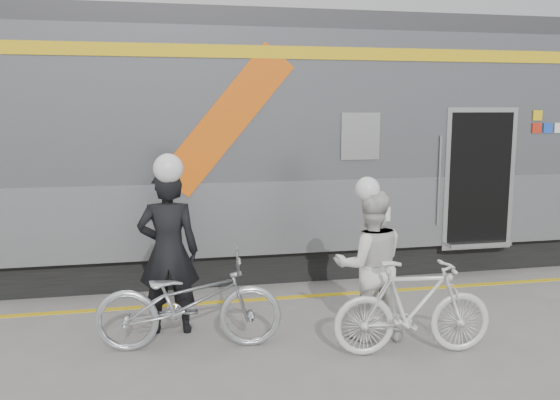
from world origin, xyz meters
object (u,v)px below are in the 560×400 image
object	(u,v)px
bicycle_left	(189,301)
woman	(370,265)
bicycle_right	(413,308)
man	(168,252)

from	to	relation	value
bicycle_left	woman	distance (m)	2.10
woman	bicycle_left	bearing A→B (deg)	2.56
woman	bicycle_right	bearing A→B (deg)	124.38
bicycle_left	woman	world-z (taller)	woman
man	bicycle_left	xyz separation A→B (m)	(0.20, -0.55, -0.44)
man	bicycle_right	world-z (taller)	man
bicycle_left	woman	bearing A→B (deg)	-88.03
man	bicycle_left	size ratio (longest dim) A/B	0.95
woman	bicycle_right	size ratio (longest dim) A/B	0.99
bicycle_right	woman	bearing A→B (deg)	34.38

